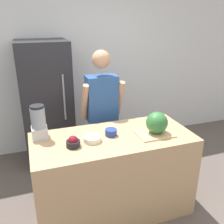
{
  "coord_description": "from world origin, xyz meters",
  "views": [
    {
      "loc": [
        -0.75,
        -1.74,
        2.03
      ],
      "look_at": [
        0.0,
        0.41,
        1.15
      ],
      "focal_mm": 40.0,
      "sensor_mm": 36.0,
      "label": 1
    }
  ],
  "objects_px": {
    "person": "(102,115)",
    "watermelon": "(157,123)",
    "bowl_cherries": "(73,142)",
    "bowl_small_blue": "(111,132)",
    "refrigerator": "(47,104)",
    "bowl_cream": "(92,138)",
    "blender": "(39,123)"
  },
  "relations": [
    {
      "from": "bowl_cream",
      "to": "bowl_small_blue",
      "type": "relative_size",
      "value": 1.43
    },
    {
      "from": "person",
      "to": "bowl_cream",
      "type": "distance_m",
      "value": 0.76
    },
    {
      "from": "bowl_cream",
      "to": "blender",
      "type": "distance_m",
      "value": 0.54
    },
    {
      "from": "bowl_cherries",
      "to": "bowl_small_blue",
      "type": "relative_size",
      "value": 1.1
    },
    {
      "from": "person",
      "to": "watermelon",
      "type": "relative_size",
      "value": 7.57
    },
    {
      "from": "watermelon",
      "to": "bowl_cream",
      "type": "distance_m",
      "value": 0.67
    },
    {
      "from": "watermelon",
      "to": "bowl_small_blue",
      "type": "bearing_deg",
      "value": 165.44
    },
    {
      "from": "bowl_small_blue",
      "to": "blender",
      "type": "distance_m",
      "value": 0.71
    },
    {
      "from": "person",
      "to": "bowl_small_blue",
      "type": "xyz_separation_m",
      "value": [
        -0.1,
        -0.64,
        0.07
      ]
    },
    {
      "from": "bowl_cherries",
      "to": "blender",
      "type": "bearing_deg",
      "value": 135.48
    },
    {
      "from": "refrigerator",
      "to": "blender",
      "type": "height_order",
      "value": "refrigerator"
    },
    {
      "from": "bowl_cherries",
      "to": "person",
      "type": "bearing_deg",
      "value": 55.83
    },
    {
      "from": "person",
      "to": "bowl_small_blue",
      "type": "relative_size",
      "value": 14.13
    },
    {
      "from": "person",
      "to": "bowl_cherries",
      "type": "relative_size",
      "value": 12.8
    },
    {
      "from": "refrigerator",
      "to": "blender",
      "type": "xyz_separation_m",
      "value": [
        -0.17,
        -1.13,
        0.2
      ]
    },
    {
      "from": "refrigerator",
      "to": "bowl_cream",
      "type": "xyz_separation_m",
      "value": [
        0.3,
        -1.36,
        0.06
      ]
    },
    {
      "from": "bowl_cream",
      "to": "bowl_small_blue",
      "type": "xyz_separation_m",
      "value": [
        0.21,
        0.06,
        0.0
      ]
    },
    {
      "from": "person",
      "to": "bowl_cream",
      "type": "height_order",
      "value": "person"
    },
    {
      "from": "refrigerator",
      "to": "bowl_cherries",
      "type": "distance_m",
      "value": 1.41
    },
    {
      "from": "refrigerator",
      "to": "person",
      "type": "distance_m",
      "value": 0.9
    },
    {
      "from": "bowl_cream",
      "to": "blender",
      "type": "height_order",
      "value": "blender"
    },
    {
      "from": "bowl_cream",
      "to": "refrigerator",
      "type": "bearing_deg",
      "value": 102.52
    },
    {
      "from": "person",
      "to": "bowl_cherries",
      "type": "bearing_deg",
      "value": -124.17
    },
    {
      "from": "person",
      "to": "blender",
      "type": "distance_m",
      "value": 0.93
    },
    {
      "from": "bowl_cream",
      "to": "blender",
      "type": "xyz_separation_m",
      "value": [
        -0.47,
        0.23,
        0.13
      ]
    },
    {
      "from": "watermelon",
      "to": "bowl_small_blue",
      "type": "relative_size",
      "value": 1.87
    },
    {
      "from": "refrigerator",
      "to": "watermelon",
      "type": "relative_size",
      "value": 7.88
    },
    {
      "from": "bowl_cream",
      "to": "bowl_small_blue",
      "type": "height_order",
      "value": "bowl_cream"
    },
    {
      "from": "bowl_cherries",
      "to": "bowl_small_blue",
      "type": "xyz_separation_m",
      "value": [
        0.4,
        0.1,
        -0.01
      ]
    },
    {
      "from": "bowl_cherries",
      "to": "blender",
      "type": "distance_m",
      "value": 0.41
    },
    {
      "from": "refrigerator",
      "to": "person",
      "type": "relative_size",
      "value": 1.04
    },
    {
      "from": "bowl_cherries",
      "to": "blender",
      "type": "height_order",
      "value": "blender"
    }
  ]
}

